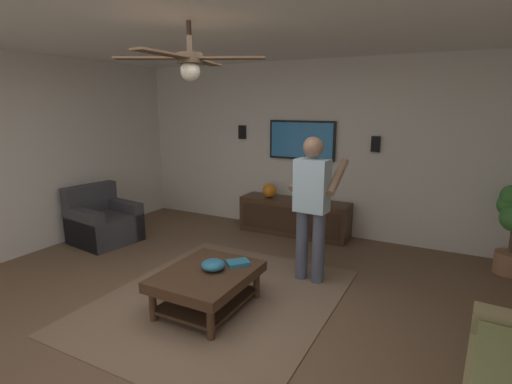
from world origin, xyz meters
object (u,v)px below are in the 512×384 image
wall_speaker_left (376,144)px  wall_speaker_right (242,132)px  person_standing (312,201)px  vase_round (269,190)px  coffee_table (207,281)px  book (238,263)px  media_console (294,217)px  tv (302,140)px  remote_white (215,266)px  armchair (103,223)px  ceiling_fan (189,62)px  bowl (213,265)px

wall_speaker_left → wall_speaker_right: (0.00, 2.16, 0.10)m
person_standing → vase_round: bearing=44.3°
coffee_table → book: (0.28, -0.18, 0.12)m
book → wall_speaker_right: (2.50, 1.36, 1.11)m
wall_speaker_left → wall_speaker_right: wall_speaker_right is taller
wall_speaker_right → media_console: bearing=-103.5°
coffee_table → tv: size_ratio=0.95×
remote_white → person_standing: bearing=-131.4°
armchair → ceiling_fan: (-1.15, -2.54, 2.02)m
remote_white → armchair: bearing=-26.2°
vase_round → coffee_table: bearing=-167.9°
vase_round → wall_speaker_right: 1.12m
vase_round → wall_speaker_left: wall_speaker_left is taller
armchair → wall_speaker_left: (1.86, -3.47, 1.15)m
tv → ceiling_fan: 3.13m
wall_speaker_right → remote_white: bearing=-155.8°
bowl → book: bowl is taller
book → ceiling_fan: ceiling_fan is taller
armchair → vase_round: bearing=46.6°
media_console → wall_speaker_right: bearing=-103.5°
coffee_table → tv: (2.76, 0.12, 1.15)m
wall_speaker_left → ceiling_fan: size_ratio=0.18×
remote_white → book: 0.23m
person_standing → ceiling_fan: (-1.33, 0.60, 1.37)m
tv → coffee_table: bearing=2.5°
person_standing → book: size_ratio=7.45×
tv → wall_speaker_right: size_ratio=4.81×
bowl → wall_speaker_left: size_ratio=1.06×
remote_white → coffee_table: bearing=70.4°
coffee_table → book: size_ratio=4.55×
armchair → remote_white: size_ratio=6.06×
coffee_table → bowl: bearing=-37.2°
armchair → book: armchair is taller
book → bowl: bearing=-169.9°
armchair → vase_round: 2.53m
armchair → vase_round: size_ratio=4.13×
tv → remote_white: tv is taller
media_console → wall_speaker_right: (0.25, 1.06, 1.26)m
book → person_standing: bearing=12.4°
coffee_table → tv: tv is taller
wall_speaker_left → tv: bearing=90.7°
wall_speaker_right → armchair: bearing=145.0°
coffee_table → tv: 2.99m
tv → ceiling_fan: ceiling_fan is taller
coffee_table → ceiling_fan: ceiling_fan is taller
media_console → remote_white: 2.42m
armchair → media_console: armchair is taller
wall_speaker_right → coffee_table: bearing=-157.0°
ceiling_fan → coffee_table: bearing=13.3°
person_standing → ceiling_fan: bearing=159.4°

